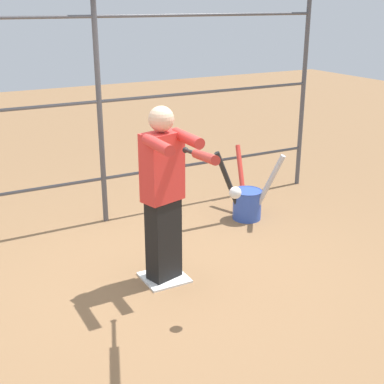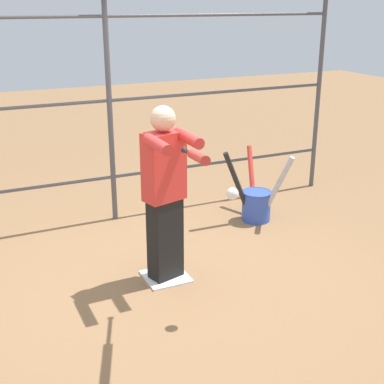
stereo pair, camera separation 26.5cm
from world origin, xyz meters
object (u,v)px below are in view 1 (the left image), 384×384
Objects in this scene: baseball_bat_swinging at (202,156)px; bat_bucket at (247,200)px; batter at (163,191)px; softball_in_flight at (235,193)px.

baseball_bat_swinging reaches higher than bat_bucket.
baseball_bat_swinging is 2.73m from bat_bucket.
batter is 0.83m from softball_in_flight.
softball_in_flight is at bearing 108.20° from batter.
batter is at bearing -98.25° from baseball_bat_swinging.
baseball_bat_swinging is 0.90× the size of bat_bucket.
batter is at bearing -71.80° from softball_in_flight.
baseball_bat_swinging is 9.01× the size of softball_in_flight.
baseball_bat_swinging reaches higher than softball_in_flight.
bat_bucket is at bearing -127.27° from softball_in_flight.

